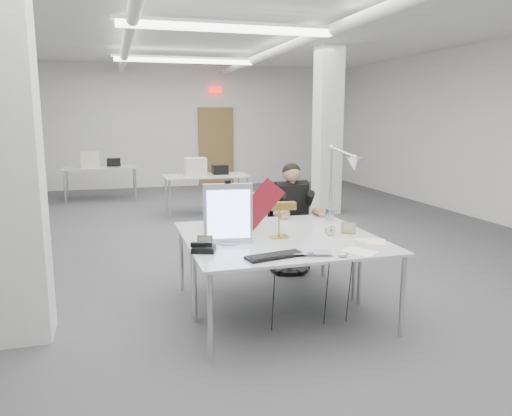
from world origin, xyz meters
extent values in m
cube|color=#454548|center=(0.00, 0.00, -0.01)|extent=(10.00, 14.00, 0.02)
cube|color=white|center=(0.00, 0.00, 3.21)|extent=(10.00, 14.00, 0.02)
cube|color=silver|center=(0.00, 7.01, 1.60)|extent=(10.00, 0.02, 3.20)
cube|color=white|center=(-2.30, -2.00, 1.60)|extent=(0.45, 0.45, 3.20)
cube|color=white|center=(2.50, 2.50, 1.60)|extent=(0.45, 0.45, 3.20)
cube|color=brown|center=(1.20, 6.94, 1.05)|extent=(0.95, 0.08, 2.10)
cube|color=red|center=(1.20, 6.90, 2.55)|extent=(0.32, 0.06, 0.16)
cylinder|color=silver|center=(-1.20, 0.00, 3.02)|extent=(0.16, 13.60, 0.16)
cylinder|color=silver|center=(1.40, 0.00, 3.02)|extent=(0.16, 13.60, 0.16)
cube|color=white|center=(0.00, 0.00, 2.98)|extent=(2.80, 0.14, 0.08)
cube|color=white|center=(0.00, 4.00, 2.98)|extent=(2.80, 0.14, 0.08)
cube|color=silver|center=(0.00, -2.50, 0.74)|extent=(1.80, 0.90, 0.02)
cube|color=silver|center=(0.00, -1.60, 0.74)|extent=(1.80, 0.90, 0.02)
cube|color=silver|center=(0.20, 3.00, 0.74)|extent=(1.60, 0.80, 0.02)
cube|color=silver|center=(-1.80, 5.20, 0.74)|extent=(1.60, 0.80, 0.02)
cube|color=gray|center=(-3.50, 6.65, 0.60)|extent=(0.45, 0.55, 1.20)
cube|color=silver|center=(-0.53, -2.18, 1.03)|extent=(0.44, 0.10, 0.55)
cube|color=maroon|center=(-0.26, -2.22, 1.08)|extent=(0.49, 0.10, 0.53)
cube|color=black|center=(-0.26, -2.73, 0.77)|extent=(0.52, 0.27, 0.02)
imported|color=#B4B3B8|center=(0.02, -2.79, 0.77)|extent=(0.41, 0.32, 0.03)
ellipsoid|color=silver|center=(0.27, -2.87, 0.77)|extent=(0.10, 0.07, 0.04)
cube|color=black|center=(-0.80, -2.40, 0.78)|extent=(0.24, 0.23, 0.05)
cube|color=olive|center=(-0.76, -2.26, 0.81)|extent=(0.14, 0.07, 0.11)
cube|color=tan|center=(0.68, -2.14, 0.81)|extent=(0.14, 0.10, 0.11)
cylinder|color=#A2A2A7|center=(0.48, -2.15, 0.81)|extent=(0.11, 0.04, 0.11)
cube|color=white|center=(0.48, -2.77, 0.76)|extent=(0.33, 0.36, 0.01)
cube|color=#FFE998|center=(0.77, -2.52, 0.76)|extent=(0.26, 0.29, 0.01)
cube|color=white|center=(0.73, -2.43, 0.76)|extent=(0.23, 0.18, 0.01)
cube|color=beige|center=(-0.31, -1.53, 0.93)|extent=(0.46, 0.45, 0.34)
camera|label=1|loc=(-1.49, -6.47, 1.90)|focal=35.00mm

